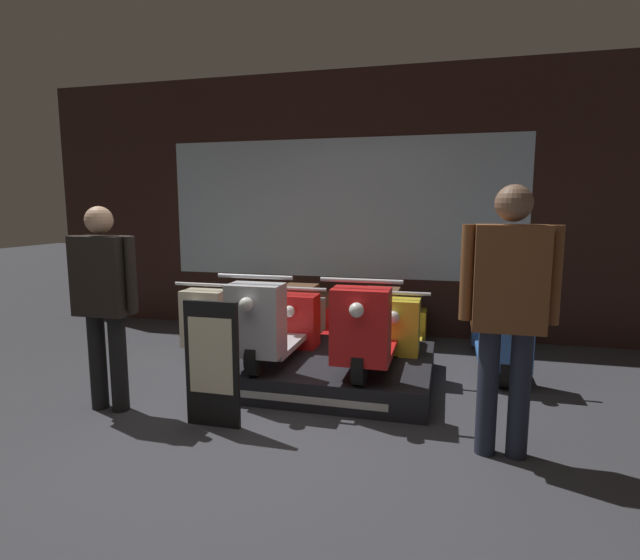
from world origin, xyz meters
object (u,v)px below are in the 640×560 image
scooter_display_right (372,325)px  person_left_browsing (104,293)px  person_right_browsing (509,300)px  scooter_display_left (280,320)px  scooter_backrow_2 (401,329)px  scooter_backrow_3 (499,335)px  scooter_backrow_1 (312,324)px  price_sign_board (212,364)px  scooter_backrow_0 (230,319)px

scooter_display_right → person_left_browsing: person_left_browsing is taller
scooter_display_right → person_right_browsing: 1.50m
scooter_display_left → person_left_browsing: (-1.07, -1.02, 0.37)m
scooter_backrow_2 → person_left_browsing: 2.88m
scooter_display_right → scooter_backrow_3: (1.14, 0.87, -0.23)m
scooter_backrow_1 → scooter_backrow_3: same height
person_left_browsing → price_sign_board: bearing=-4.6°
scooter_backrow_1 → person_right_browsing: size_ratio=0.97×
scooter_display_left → person_right_browsing: 2.15m
person_left_browsing → scooter_backrow_1: bearing=59.3°
person_left_browsing → price_sign_board: (0.93, -0.08, -0.46)m
scooter_backrow_2 → person_right_browsing: bearing=-66.6°
scooter_backrow_1 → person_left_browsing: bearing=-120.7°
scooter_backrow_0 → person_left_browsing: bearing=-94.8°
scooter_backrow_3 → person_left_browsing: 3.64m
price_sign_board → scooter_backrow_2: bearing=59.5°
person_left_browsing → person_right_browsing: bearing=-0.0°
scooter_backrow_2 → scooter_backrow_3: bearing=0.0°
scooter_backrow_1 → person_left_browsing: (-1.12, -1.89, 0.61)m
scooter_backrow_2 → price_sign_board: price_sign_board is taller
scooter_backrow_1 → scooter_display_left: bearing=-93.7°
scooter_display_right → person_right_browsing: person_right_browsing is taller
scooter_display_left → scooter_backrow_0: scooter_display_left is taller
scooter_display_left → scooter_backrow_1: bearing=86.3°
scooter_display_left → person_left_browsing: bearing=-136.2°
person_right_browsing → person_left_browsing: bearing=180.0°
scooter_display_left → scooter_backrow_2: 1.36m
scooter_display_left → person_right_browsing: (1.84, -1.02, 0.46)m
person_left_browsing → scooter_backrow_3: bearing=31.8°
person_right_browsing → scooter_backrow_2: bearing=113.4°
scooter_display_left → price_sign_board: bearing=-97.2°
scooter_backrow_2 → person_left_browsing: size_ratio=1.04×
scooter_display_left → person_left_browsing: person_left_browsing is taller
scooter_backrow_0 → person_left_browsing: person_left_browsing is taller
scooter_display_right → scooter_backrow_1: bearing=132.4°
scooter_backrow_0 → scooter_backrow_2: 1.93m
price_sign_board → person_left_browsing: bearing=175.4°
scooter_display_left → scooter_backrow_1: scooter_display_left is taller
person_left_browsing → price_sign_board: person_left_browsing is taller
person_right_browsing → price_sign_board: person_right_browsing is taller
scooter_backrow_0 → person_right_browsing: size_ratio=0.97×
person_left_browsing → scooter_backrow_0: bearing=85.2°
scooter_display_right → price_sign_board: (-0.99, -1.10, -0.08)m
scooter_display_left → scooter_backrow_0: (-0.91, 0.87, -0.23)m
scooter_backrow_0 → scooter_backrow_2: same height
scooter_backrow_3 → price_sign_board: size_ratio=1.79×
scooter_backrow_1 → person_right_browsing: bearing=-46.7°
scooter_backrow_1 → scooter_backrow_0: bearing=180.0°
scooter_display_right → scooter_backrow_1: (-0.79, 0.87, -0.23)m
person_left_browsing → scooter_display_left: bearing=43.8°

